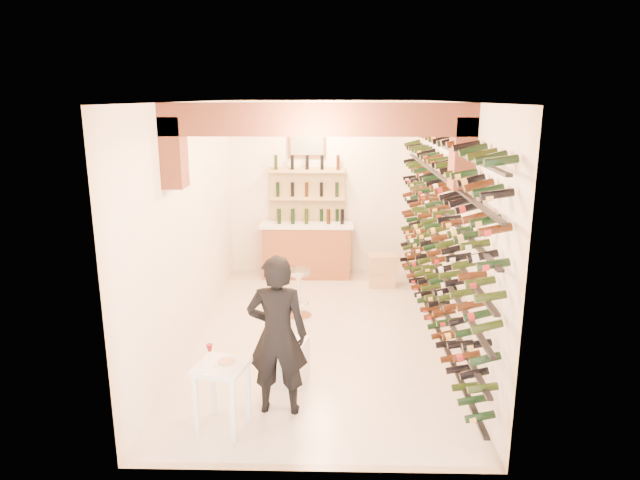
{
  "coord_description": "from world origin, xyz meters",
  "views": [
    {
      "loc": [
        0.18,
        -7.34,
        3.26
      ],
      "look_at": [
        0.0,
        0.3,
        1.3
      ],
      "focal_mm": 31.39,
      "sensor_mm": 36.0,
      "label": 1
    }
  ],
  "objects_px": {
    "white_stool": "(288,361)",
    "chrome_barstool": "(299,290)",
    "wine_rack": "(433,228)",
    "tasting_table": "(222,376)",
    "person": "(277,335)",
    "back_counter": "(307,248)",
    "crate_lower": "(382,278)"
  },
  "relations": [
    {
      "from": "wine_rack",
      "to": "white_stool",
      "type": "height_order",
      "value": "wine_rack"
    },
    {
      "from": "chrome_barstool",
      "to": "crate_lower",
      "type": "relative_size",
      "value": 1.62
    },
    {
      "from": "person",
      "to": "chrome_barstool",
      "type": "xyz_separation_m",
      "value": [
        0.06,
        2.63,
        -0.43
      ]
    },
    {
      "from": "wine_rack",
      "to": "chrome_barstool",
      "type": "relative_size",
      "value": 7.55
    },
    {
      "from": "chrome_barstool",
      "to": "white_stool",
      "type": "bearing_deg",
      "value": -90.17
    },
    {
      "from": "wine_rack",
      "to": "chrome_barstool",
      "type": "xyz_separation_m",
      "value": [
        -1.86,
        0.64,
        -1.11
      ]
    },
    {
      "from": "back_counter",
      "to": "crate_lower",
      "type": "distance_m",
      "value": 1.52
    },
    {
      "from": "crate_lower",
      "to": "chrome_barstool",
      "type": "bearing_deg",
      "value": -133.38
    },
    {
      "from": "white_stool",
      "to": "person",
      "type": "height_order",
      "value": "person"
    },
    {
      "from": "back_counter",
      "to": "crate_lower",
      "type": "bearing_deg",
      "value": -21.49
    },
    {
      "from": "white_stool",
      "to": "back_counter",
      "type": "bearing_deg",
      "value": 89.5
    },
    {
      "from": "back_counter",
      "to": "person",
      "type": "height_order",
      "value": "person"
    },
    {
      "from": "back_counter",
      "to": "person",
      "type": "bearing_deg",
      "value": -91.1
    },
    {
      "from": "tasting_table",
      "to": "person",
      "type": "xyz_separation_m",
      "value": [
        0.53,
        0.34,
        0.29
      ]
    },
    {
      "from": "wine_rack",
      "to": "crate_lower",
      "type": "xyz_separation_m",
      "value": [
        -0.47,
        2.11,
        -1.41
      ]
    },
    {
      "from": "back_counter",
      "to": "chrome_barstool",
      "type": "height_order",
      "value": "back_counter"
    },
    {
      "from": "white_stool",
      "to": "chrome_barstool",
      "type": "distance_m",
      "value": 2.01
    },
    {
      "from": "white_stool",
      "to": "chrome_barstool",
      "type": "xyz_separation_m",
      "value": [
        0.01,
        2.01,
        0.18
      ]
    },
    {
      "from": "wine_rack",
      "to": "tasting_table",
      "type": "bearing_deg",
      "value": -136.47
    },
    {
      "from": "white_stool",
      "to": "chrome_barstool",
      "type": "relative_size",
      "value": 0.68
    },
    {
      "from": "back_counter",
      "to": "chrome_barstool",
      "type": "relative_size",
      "value": 2.25
    },
    {
      "from": "back_counter",
      "to": "wine_rack",
      "type": "bearing_deg",
      "value": -55.34
    },
    {
      "from": "white_stool",
      "to": "person",
      "type": "xyz_separation_m",
      "value": [
        -0.05,
        -0.62,
        0.61
      ]
    },
    {
      "from": "white_stool",
      "to": "person",
      "type": "bearing_deg",
      "value": -94.96
    },
    {
      "from": "back_counter",
      "to": "chrome_barstool",
      "type": "bearing_deg",
      "value": -90.83
    },
    {
      "from": "crate_lower",
      "to": "back_counter",
      "type": "bearing_deg",
      "value": 158.51
    },
    {
      "from": "wine_rack",
      "to": "white_stool",
      "type": "distance_m",
      "value": 2.65
    },
    {
      "from": "wine_rack",
      "to": "tasting_table",
      "type": "xyz_separation_m",
      "value": [
        -2.45,
        -2.33,
        -0.98
      ]
    },
    {
      "from": "person",
      "to": "chrome_barstool",
      "type": "relative_size",
      "value": 2.29
    },
    {
      "from": "wine_rack",
      "to": "tasting_table",
      "type": "relative_size",
      "value": 6.73
    },
    {
      "from": "back_counter",
      "to": "chrome_barstool",
      "type": "distance_m",
      "value": 2.01
    },
    {
      "from": "wine_rack",
      "to": "white_stool",
      "type": "xyz_separation_m",
      "value": [
        -1.87,
        -1.37,
        -1.29
      ]
    }
  ]
}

